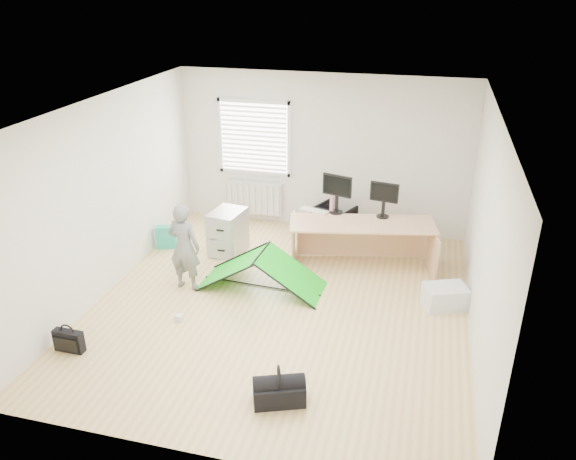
% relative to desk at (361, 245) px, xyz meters
% --- Properties ---
extents(ground, '(5.50, 5.50, 0.00)m').
position_rel_desk_xyz_m(ground, '(-0.90, -1.37, -0.37)').
color(ground, tan).
rests_on(ground, ground).
extents(back_wall, '(5.00, 0.02, 2.70)m').
position_rel_desk_xyz_m(back_wall, '(-0.90, 1.38, 0.98)').
color(back_wall, silver).
rests_on(back_wall, ground).
extents(window, '(1.20, 0.06, 1.20)m').
position_rel_desk_xyz_m(window, '(-2.10, 1.34, 1.18)').
color(window, silver).
rests_on(window, back_wall).
extents(radiator, '(1.00, 0.12, 0.60)m').
position_rel_desk_xyz_m(radiator, '(-2.10, 1.30, 0.08)').
color(radiator, silver).
rests_on(radiator, back_wall).
extents(desk, '(2.26, 1.12, 0.74)m').
position_rel_desk_xyz_m(desk, '(0.00, 0.00, 0.00)').
color(desk, tan).
rests_on(desk, ground).
extents(filing_cabinet, '(0.55, 0.68, 0.72)m').
position_rel_desk_xyz_m(filing_cabinet, '(-2.14, -0.04, -0.01)').
color(filing_cabinet, '#A8AAAD').
rests_on(filing_cabinet, ground).
extents(monitor_left, '(0.49, 0.24, 0.46)m').
position_rel_desk_xyz_m(monitor_left, '(-0.45, 0.29, 0.60)').
color(monitor_left, black).
rests_on(monitor_left, desk).
extents(monitor_right, '(0.44, 0.17, 0.41)m').
position_rel_desk_xyz_m(monitor_right, '(0.27, 0.30, 0.58)').
color(monitor_right, black).
rests_on(monitor_right, desk).
extents(keyboard, '(0.48, 0.28, 0.02)m').
position_rel_desk_xyz_m(keyboard, '(-0.80, 0.27, 0.38)').
color(keyboard, beige).
rests_on(keyboard, desk).
extents(thermos, '(0.07, 0.07, 0.24)m').
position_rel_desk_xyz_m(thermos, '(-0.53, 0.31, 0.49)').
color(thermos, '#C66F79').
rests_on(thermos, desk).
extents(office_chair, '(0.79, 0.80, 0.56)m').
position_rel_desk_xyz_m(office_chair, '(-0.59, 1.02, -0.09)').
color(office_chair, black).
rests_on(office_chair, ground).
extents(person, '(0.50, 0.35, 1.30)m').
position_rel_desk_xyz_m(person, '(-2.34, -1.26, 0.28)').
color(person, slate).
rests_on(person, ground).
extents(kite, '(1.82, 0.88, 0.55)m').
position_rel_desk_xyz_m(kite, '(-1.30, -0.98, -0.09)').
color(kite, '#13C91A').
rests_on(kite, ground).
extents(storage_crate, '(0.65, 0.56, 0.31)m').
position_rel_desk_xyz_m(storage_crate, '(1.27, -0.86, -0.22)').
color(storage_crate, silver).
rests_on(storage_crate, ground).
extents(tote_bag, '(0.35, 0.24, 0.38)m').
position_rel_desk_xyz_m(tote_bag, '(-3.19, -0.14, -0.18)').
color(tote_bag, teal).
rests_on(tote_bag, ground).
extents(laptop_bag, '(0.37, 0.12, 0.28)m').
position_rel_desk_xyz_m(laptop_bag, '(-3.10, -3.01, -0.23)').
color(laptop_bag, black).
rests_on(laptop_bag, ground).
extents(white_box, '(0.10, 0.10, 0.09)m').
position_rel_desk_xyz_m(white_box, '(-2.08, -2.10, -0.32)').
color(white_box, silver).
rests_on(white_box, ground).
extents(duffel_bag, '(0.61, 0.45, 0.24)m').
position_rel_desk_xyz_m(duffel_bag, '(-0.42, -3.24, -0.25)').
color(duffel_bag, black).
rests_on(duffel_bag, ground).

